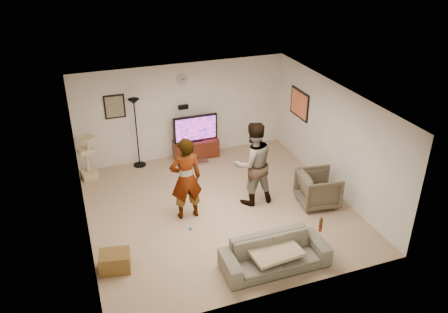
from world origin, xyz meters
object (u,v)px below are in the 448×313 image
object	(u,v)px
tv	(195,128)
side_table	(115,261)
person_right	(253,164)
armchair	(318,189)
cat_tree	(87,158)
person_left	(186,179)
tv_stand	(196,149)
floor_lamp	(137,133)
beer_bottle	(321,225)
sofa	(275,254)

from	to	relation	value
tv	side_table	xyz separation A→B (m)	(-2.65, -3.75, -0.65)
person_right	armchair	bearing A→B (deg)	154.33
cat_tree	person_left	world-z (taller)	person_left
tv	person_right	xyz separation A→B (m)	(0.54, -2.50, 0.12)
tv_stand	side_table	xyz separation A→B (m)	(-2.65, -3.75, -0.06)
tv_stand	person_right	distance (m)	2.65
armchair	floor_lamp	bearing A→B (deg)	55.39
person_left	person_right	size ratio (longest dim) A/B	0.95
side_table	tv_stand	bearing A→B (deg)	54.72
beer_bottle	person_right	bearing A→B (deg)	101.14
tv	side_table	world-z (taller)	tv
tv	person_right	bearing A→B (deg)	-77.86
person_right	beer_bottle	distance (m)	2.21
person_left	side_table	distance (m)	2.18
sofa	side_table	xyz separation A→B (m)	(-2.72, 0.90, -0.10)
sofa	beer_bottle	bearing A→B (deg)	0.54
beer_bottle	person_left	bearing A→B (deg)	132.86
tv	person_left	distance (m)	2.74
tv_stand	person_left	xyz separation A→B (m)	(-0.97, -2.56, 0.66)
person_left	cat_tree	bearing A→B (deg)	-52.19
tv_stand	sofa	bearing A→B (deg)	-89.16
person_left	person_right	bearing A→B (deg)	-177.04
person_left	beer_bottle	xyz separation A→B (m)	(1.93, -2.08, -0.22)
floor_lamp	person_right	distance (m)	3.27
tv	sofa	size ratio (longest dim) A/B	0.60
person_right	sofa	world-z (taller)	person_right
cat_tree	armchair	size ratio (longest dim) A/B	1.32
cat_tree	beer_bottle	world-z (taller)	cat_tree
person_right	person_left	bearing A→B (deg)	0.65
tv_stand	armchair	size ratio (longest dim) A/B	1.39
person_right	side_table	size ratio (longest dim) A/B	3.54
sofa	floor_lamp	bearing A→B (deg)	109.09
cat_tree	person_right	size ratio (longest dim) A/B	0.58
tv_stand	beer_bottle	world-z (taller)	beer_bottle
person_left	armchair	size ratio (longest dim) A/B	2.16
armchair	side_table	bearing A→B (deg)	106.62
tv	tv_stand	bearing A→B (deg)	0.00
sofa	armchair	world-z (taller)	armchair
sofa	side_table	distance (m)	2.87
floor_lamp	cat_tree	xyz separation A→B (m)	(-1.27, -0.23, -0.34)
beer_bottle	side_table	xyz separation A→B (m)	(-3.61, 0.90, -0.51)
armchair	person_left	bearing A→B (deg)	87.87
floor_lamp	person_right	world-z (taller)	person_right
beer_bottle	side_table	world-z (taller)	beer_bottle
armchair	side_table	xyz separation A→B (m)	(-4.51, -0.66, -0.20)
tv_stand	cat_tree	xyz separation A→B (m)	(-2.78, -0.19, 0.31)
sofa	tv_stand	bearing A→B (deg)	91.39
armchair	tv	bearing A→B (deg)	39.39
tv_stand	cat_tree	world-z (taller)	cat_tree
tv	person_right	world-z (taller)	person_right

